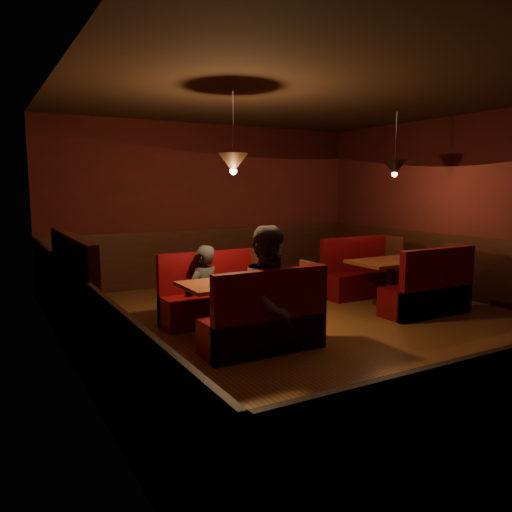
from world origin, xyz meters
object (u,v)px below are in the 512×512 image
second_bench_far (360,277)px  main_table (235,294)px  main_bench_far (212,300)px  main_bench_near (266,326)px  second_table (391,272)px  second_bench_near (429,294)px  diner_b (272,273)px  diner_a (203,272)px

second_bench_far → main_table: bearing=-160.7°
main_bench_far → main_bench_near: (0.00, -1.41, 0.00)m
main_bench_far → second_table: bearing=-9.2°
main_table → second_bench_near: 2.84m
second_table → second_bench_near: (0.03, -0.72, -0.20)m
second_table → second_bench_near: second_bench_near is taller
second_table → main_bench_near: bearing=-160.8°
second_bench_near → diner_b: bearing=-175.6°
main_table → main_bench_near: bearing=-88.9°
main_table → diner_a: (-0.13, 0.64, 0.18)m
main_bench_far → main_bench_near: 1.41m
second_bench_near → diner_b: 2.76m
second_bench_near → diner_b: (-2.70, -0.21, 0.56)m
second_bench_near → diner_b: diner_b is taller
main_bench_near → second_bench_far: bearing=31.2°
second_bench_far → diner_b: (-2.70, -1.65, 0.56)m
second_table → main_table: bearing=-174.7°
main_bench_far → second_table: main_bench_far is taller
main_table → diner_b: bearing=-81.7°
diner_a → diner_b: (0.23, -1.31, 0.17)m
second_bench_near → diner_a: 3.15m
second_table → diner_b: diner_b is taller
main_table → second_bench_near: size_ratio=0.93×
main_table → diner_b: 0.77m
main_bench_far → diner_a: 0.43m
main_bench_far → diner_a: diner_a is taller
diner_a → second_bench_far: bearing=164.7°
main_table → second_bench_far: 2.97m
second_table → diner_a: size_ratio=0.87×
main_bench_near → second_bench_near: (2.78, 0.24, 0.01)m
main_bench_far → diner_b: size_ratio=0.79×
main_bench_near → second_bench_near: size_ratio=1.02×
diner_b → main_table: bearing=75.9°
main_bench_far → second_bench_near: bearing=-22.8°
second_bench_far → diner_b: diner_b is taller
second_bench_far → diner_a: 2.97m
main_bench_near → diner_b: diner_b is taller
second_table → main_bench_far: bearing=170.8°
main_bench_far → main_bench_near: same height
main_bench_near → main_table: bearing=91.1°
diner_a → main_table: bearing=79.6°
diner_a → diner_b: 1.34m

